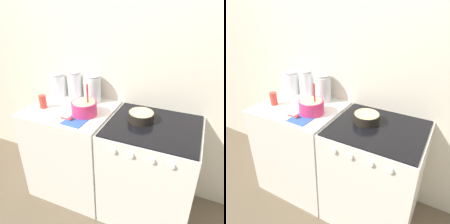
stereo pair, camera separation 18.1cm
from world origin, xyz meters
TOP-DOWN VIEW (x-y plane):
  - ground_plane at (0.00, 0.00)m, footprint 12.00×12.00m
  - wall_back at (0.00, 0.67)m, footprint 4.53×0.05m
  - countertop_cabinet at (-0.38, 0.32)m, footprint 0.77×0.65m
  - stove at (0.39, 0.32)m, footprint 0.75×0.66m
  - mixing_bowl at (-0.20, 0.27)m, footprint 0.22×0.22m
  - baking_pan at (0.27, 0.36)m, footprint 0.21×0.21m
  - storage_jar_left at (-0.65, 0.55)m, footprint 0.15×0.15m
  - storage_jar_middle at (-0.46, 0.55)m, footprint 0.13×0.13m
  - storage_jar_right at (-0.27, 0.55)m, footprint 0.16×0.16m
  - tin_can at (-0.61, 0.24)m, footprint 0.07×0.07m
  - recipe_page at (-0.21, 0.17)m, footprint 0.19×0.26m
  - measuring_spoon at (-0.26, 0.13)m, footprint 0.12×0.04m

SIDE VIEW (x-z plane):
  - ground_plane at x=0.00m, z-range 0.00..0.00m
  - stove at x=0.39m, z-range 0.00..0.92m
  - countertop_cabinet at x=-0.38m, z-range 0.00..0.92m
  - recipe_page at x=-0.21m, z-range 0.92..0.93m
  - measuring_spoon at x=-0.26m, z-range 0.92..0.96m
  - baking_pan at x=0.27m, z-range 0.93..1.00m
  - tin_can at x=-0.61m, z-range 0.92..1.04m
  - mixing_bowl at x=-0.20m, z-range 0.85..1.13m
  - storage_jar_left at x=-0.65m, z-range 0.91..1.14m
  - storage_jar_right at x=-0.27m, z-range 0.91..1.17m
  - storage_jar_middle at x=-0.46m, z-range 0.91..1.18m
  - wall_back at x=0.00m, z-range 0.00..2.40m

